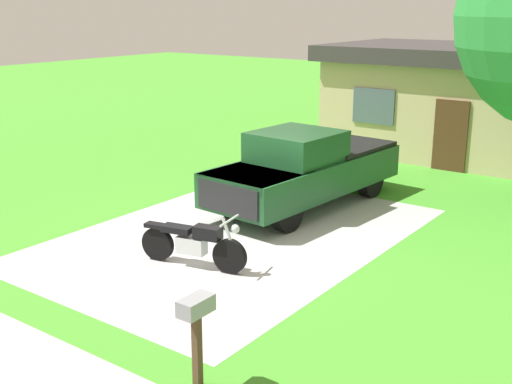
% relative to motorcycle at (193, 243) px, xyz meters
% --- Properties ---
extents(ground_plane, '(80.00, 80.00, 0.00)m').
position_rel_motorcycle_xyz_m(ground_plane, '(-0.40, 1.81, -0.47)').
color(ground_plane, '#45972B').
extents(driveway_pad, '(5.97, 8.68, 0.01)m').
position_rel_motorcycle_xyz_m(driveway_pad, '(-0.40, 1.81, -0.47)').
color(driveway_pad, '#ADADAD').
rests_on(driveway_pad, ground).
extents(motorcycle, '(2.19, 0.80, 1.09)m').
position_rel_motorcycle_xyz_m(motorcycle, '(0.00, 0.00, 0.00)').
color(motorcycle, black).
rests_on(motorcycle, ground).
extents(pickup_truck, '(2.40, 5.75, 1.90)m').
position_rel_motorcycle_xyz_m(pickup_truck, '(-0.38, 4.60, 0.48)').
color(pickup_truck, black).
rests_on(pickup_truck, ground).
extents(mailbox, '(0.26, 0.48, 1.26)m').
position_rel_motorcycle_xyz_m(mailbox, '(2.72, -3.01, 0.51)').
color(mailbox, '#4C3823').
rests_on(mailbox, ground).
extents(neighbor_house, '(9.60, 5.60, 3.50)m').
position_rel_motorcycle_xyz_m(neighbor_house, '(1.19, 12.57, 1.32)').
color(neighbor_house, tan).
rests_on(neighbor_house, ground).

